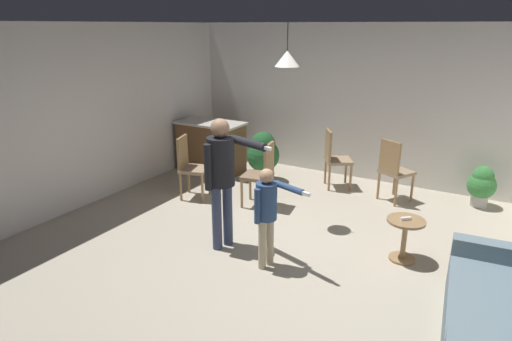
{
  "coord_description": "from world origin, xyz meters",
  "views": [
    {
      "loc": [
        2.26,
        -4.3,
        2.66
      ],
      "look_at": [
        -0.22,
        -0.03,
        1.0
      ],
      "focal_mm": 30.55,
      "sensor_mm": 36.0,
      "label": 1
    }
  ],
  "objects": [
    {
      "name": "wall_back",
      "position": [
        0.0,
        3.2,
        1.35
      ],
      "size": [
        6.4,
        0.1,
        2.7
      ],
      "primitive_type": "cube",
      "color": "silver",
      "rests_on": "ground"
    },
    {
      "name": "dining_chair_near_wall",
      "position": [
        -0.79,
        1.11,
        0.55
      ],
      "size": [
        0.49,
        0.49,
        1.0
      ],
      "rotation": [
        0.0,
        0.0,
        1.74
      ],
      "color": "#99754C",
      "rests_on": "ground"
    },
    {
      "name": "kitchen_counter",
      "position": [
        -2.45,
        2.12,
        0.48
      ],
      "size": [
        1.26,
        0.66,
        0.95
      ],
      "color": "brown",
      "rests_on": "ground"
    },
    {
      "name": "side_table_by_couch",
      "position": [
        1.46,
        0.53,
        0.33
      ],
      "size": [
        0.44,
        0.44,
        0.52
      ],
      "color": "#99754C",
      "rests_on": "ground"
    },
    {
      "name": "ceiling_light_pendant",
      "position": [
        -0.25,
        0.8,
        2.25
      ],
      "size": [
        0.32,
        0.32,
        0.55
      ],
      "color": "silver"
    },
    {
      "name": "couch_floral",
      "position": [
        2.55,
        -0.63,
        0.33
      ],
      "size": [
        1.01,
        1.87,
        1.0
      ],
      "rotation": [
        0.0,
        0.0,
        1.66
      ],
      "color": "slate",
      "rests_on": "ground"
    },
    {
      "name": "dining_chair_by_counter",
      "position": [
        -0.13,
        2.45,
        0.55
      ],
      "size": [
        0.58,
        0.58,
        1.0
      ],
      "rotation": [
        0.0,
        0.0,
        5.27
      ],
      "color": "#99754C",
      "rests_on": "ground"
    },
    {
      "name": "wall_left",
      "position": [
        -3.2,
        0.0,
        1.35
      ],
      "size": [
        0.1,
        6.4,
        2.7
      ],
      "primitive_type": "cube",
      "color": "silver",
      "rests_on": "ground"
    },
    {
      "name": "potted_plant_corner",
      "position": [
        -1.33,
        2.12,
        0.49
      ],
      "size": [
        0.58,
        0.58,
        0.89
      ],
      "color": "#4C4742",
      "rests_on": "ground"
    },
    {
      "name": "dining_chair_spare",
      "position": [
        -1.95,
        0.86,
        0.55
      ],
      "size": [
        0.53,
        0.53,
        1.0
      ],
      "rotation": [
        0.0,
        0.0,
        5.03
      ],
      "color": "#99754C",
      "rests_on": "ground"
    },
    {
      "name": "person_adult",
      "position": [
        -0.56,
        -0.26,
        1.02
      ],
      "size": [
        0.84,
        0.46,
        1.64
      ],
      "rotation": [
        0.0,
        0.0,
        -1.86
      ],
      "color": "#384260",
      "rests_on": "ground"
    },
    {
      "name": "dining_chair_centre_back",
      "position": [
        0.89,
        2.3,
        0.55
      ],
      "size": [
        0.57,
        0.57,
        1.0
      ],
      "rotation": [
        0.0,
        0.0,
        5.77
      ],
      "color": "#99754C",
      "rests_on": "ground"
    },
    {
      "name": "person_child",
      "position": [
        0.14,
        -0.41,
        0.74
      ],
      "size": [
        0.64,
        0.33,
        1.19
      ],
      "rotation": [
        0.0,
        0.0,
        -1.87
      ],
      "color": "tan",
      "rests_on": "ground"
    },
    {
      "name": "ground",
      "position": [
        0.0,
        0.0,
        0.0
      ],
      "size": [
        7.68,
        7.68,
        0.0
      ],
      "primitive_type": "plane",
      "color": "#B2A893"
    },
    {
      "name": "potted_plant_by_wall",
      "position": [
        2.11,
        2.79,
        0.35
      ],
      "size": [
        0.42,
        0.42,
        0.64
      ],
      "color": "#B7B2AD",
      "rests_on": "ground"
    },
    {
      "name": "spare_remote_on_table",
      "position": [
        1.46,
        0.52,
        0.54
      ],
      "size": [
        0.12,
        0.11,
        0.04
      ],
      "primitive_type": "cube",
      "rotation": [
        0.0,
        0.0,
        2.31
      ],
      "color": "white",
      "rests_on": "side_table_by_couch"
    }
  ]
}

